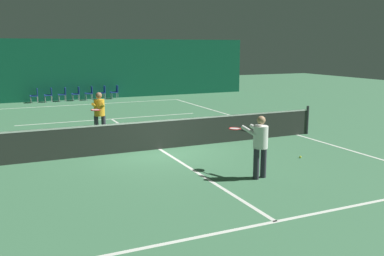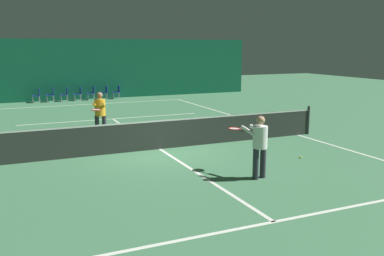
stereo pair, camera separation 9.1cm
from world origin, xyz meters
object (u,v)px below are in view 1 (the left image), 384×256
tennis_net (159,134)px  courtside_chair_2 (63,93)px  courtside_chair_3 (77,93)px  courtside_chair_5 (103,92)px  player_far (99,112)px  courtside_chair_4 (90,92)px  courtside_chair_0 (35,95)px  player_near (259,142)px  courtside_chair_6 (115,91)px  tennis_ball (300,157)px  courtside_chair_1 (49,94)px

tennis_net → courtside_chair_2: 13.95m
courtside_chair_3 → courtside_chair_5: same height
player_far → courtside_chair_3: player_far is taller
courtside_chair_2 → courtside_chair_3: same height
tennis_net → courtside_chair_4: size_ratio=14.29×
player_far → courtside_chair_3: bearing=-166.2°
tennis_net → courtside_chair_5: size_ratio=14.29×
courtside_chair_0 → courtside_chair_5: size_ratio=1.00×
player_near → courtside_chair_0: 18.25m
player_far → courtside_chair_6: size_ratio=1.98×
courtside_chair_0 → courtside_chair_3: 2.40m
player_far → courtside_chair_4: player_far is taller
courtside_chair_3 → courtside_chair_5: bearing=90.0°
courtside_chair_3 → courtside_chair_5: 1.60m
tennis_ball → player_near: bearing=-153.2°
tennis_net → courtside_chair_1: (-1.87, 13.91, -0.03)m
player_near → courtside_chair_1: player_near is taller
courtside_chair_2 → courtside_chair_6: (3.19, 0.00, 0.00)m
courtside_chair_1 → courtside_chair_4: size_ratio=1.00×
tennis_net → courtside_chair_1: 14.04m
courtside_chair_5 → courtside_chair_6: bearing=90.0°
courtside_chair_1 → courtside_chair_3: bearing=90.0°
courtside_chair_0 → courtside_chair_5: same height
player_far → courtside_chair_3: size_ratio=1.98×
tennis_ball → player_far: bearing=132.3°
courtside_chair_4 → courtside_chair_6: size_ratio=1.00×
tennis_net → courtside_chair_4: (0.53, 13.91, -0.03)m
courtside_chair_2 → courtside_chair_4: bearing=90.0°
tennis_net → player_near: size_ratio=7.53×
courtside_chair_6 → courtside_chair_3: bearing=-90.0°
courtside_chair_6 → tennis_ball: 16.77m
tennis_net → player_near: player_near is taller
courtside_chair_3 → courtside_chair_6: bearing=90.0°
tennis_net → courtside_chair_5: tennis_net is taller
courtside_chair_2 → courtside_chair_5: size_ratio=1.00×
courtside_chair_2 → tennis_ball: 17.31m
tennis_net → player_far: 2.88m
courtside_chair_4 → courtside_chair_5: bearing=90.0°
courtside_chair_2 → tennis_ball: bearing=15.1°
player_near → courtside_chair_6: size_ratio=1.90×
courtside_chair_4 → courtside_chair_6: bearing=90.0°
tennis_net → tennis_ball: (3.44, -2.80, -0.48)m
courtside_chair_0 → courtside_chair_3: (2.40, 0.00, 0.00)m
player_far → courtside_chair_2: player_far is taller
courtside_chair_3 → tennis_ball: 17.12m
courtside_chair_5 → courtside_chair_6: 0.80m
player_far → courtside_chair_5: (2.70, 11.42, -0.48)m
courtside_chair_5 → tennis_ball: (2.11, -16.71, -0.45)m
courtside_chair_3 → tennis_ball: bearing=12.5°
courtside_chair_0 → courtside_chair_5: bearing=90.0°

